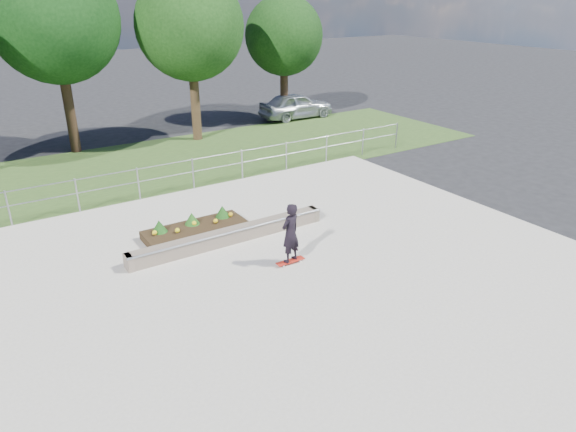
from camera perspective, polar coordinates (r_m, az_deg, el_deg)
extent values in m
plane|color=black|center=(13.07, 2.86, -6.83)|extent=(120.00, 120.00, 0.00)
cube|color=#2D471C|center=(22.18, -13.96, 5.53)|extent=(30.00, 8.00, 0.02)
cube|color=#ACA699|center=(13.06, 2.86, -6.72)|extent=(15.00, 15.00, 0.06)
cylinder|color=gray|center=(17.67, -28.62, 0.67)|extent=(0.06, 0.06, 1.20)
cylinder|color=#92949A|center=(17.86, -22.35, 2.06)|extent=(0.06, 0.06, 1.20)
cylinder|color=#93979B|center=(18.26, -16.27, 3.37)|extent=(0.06, 0.06, 1.20)
cylinder|color=gray|center=(18.87, -10.50, 4.58)|extent=(0.06, 0.06, 1.20)
cylinder|color=#97999F|center=(19.67, -5.12, 5.66)|extent=(0.06, 0.06, 1.20)
cylinder|color=gray|center=(20.63, -0.19, 6.61)|extent=(0.06, 0.06, 1.20)
cylinder|color=gray|center=(21.73, 4.29, 7.42)|extent=(0.06, 0.06, 1.20)
cylinder|color=#9C9EA4|center=(22.95, 8.32, 8.12)|extent=(0.06, 0.06, 1.20)
cylinder|color=gray|center=(24.28, 11.95, 8.70)|extent=(0.06, 0.06, 1.20)
cylinder|color=gray|center=(18.71, -10.62, 6.17)|extent=(20.00, 0.04, 0.04)
cylinder|color=#979A9F|center=(18.84, -10.52, 4.87)|extent=(20.00, 0.04, 0.04)
cylinder|color=black|center=(24.95, -23.02, 10.33)|extent=(0.44, 0.44, 3.38)
sphere|color=black|center=(24.48, -24.54, 19.28)|extent=(5.25, 5.25, 5.25)
cylinder|color=#362415|center=(25.55, -10.23, 11.81)|extent=(0.44, 0.44, 3.15)
sphere|color=black|center=(25.08, -10.86, 20.05)|extent=(4.90, 4.90, 4.90)
cylinder|color=black|center=(29.64, -0.43, 13.31)|extent=(0.44, 0.44, 2.70)
sphere|color=black|center=(29.25, -0.45, 19.40)|extent=(4.20, 4.20, 4.20)
cube|color=brown|center=(14.69, -6.42, -2.19)|extent=(6.00, 0.40, 0.40)
cylinder|color=#9B9EA3|center=(14.45, -6.09, -1.77)|extent=(6.00, 0.06, 0.06)
cube|color=#6B5B4F|center=(13.82, -17.23, -4.94)|extent=(0.15, 0.42, 0.40)
cube|color=brown|center=(16.06, 2.83, 0.24)|extent=(0.15, 0.42, 0.40)
cube|color=black|center=(15.32, -10.18, -1.62)|extent=(3.00, 1.20, 0.25)
sphere|color=yellow|center=(14.96, -14.60, -1.81)|extent=(0.14, 0.14, 0.14)
sphere|color=yellow|center=(14.96, -12.19, -1.57)|extent=(0.14, 0.14, 0.14)
sphere|color=yellow|center=(15.32, -10.39, -0.79)|extent=(0.14, 0.14, 0.14)
sphere|color=yellow|center=(15.37, -8.04, -0.56)|extent=(0.14, 0.14, 0.14)
sphere|color=gold|center=(15.77, -6.39, 0.17)|extent=(0.14, 0.14, 0.14)
cone|color=#144413|center=(15.11, -14.12, -1.09)|extent=(0.44, 0.44, 0.36)
cone|color=#1A4C15|center=(15.41, -10.64, -0.26)|extent=(0.44, 0.44, 0.36)
cone|color=#154213|center=(15.77, -7.30, 0.53)|extent=(0.44, 0.44, 0.36)
cylinder|color=silver|center=(13.37, -0.46, -5.63)|extent=(0.05, 0.03, 0.05)
cylinder|color=white|center=(13.50, -0.88, -5.31)|extent=(0.05, 0.03, 0.05)
cylinder|color=silver|center=(13.62, 1.39, -5.05)|extent=(0.05, 0.03, 0.05)
cylinder|color=silver|center=(13.75, 0.97, -4.75)|extent=(0.05, 0.03, 0.05)
cylinder|color=#9E9EA4|center=(13.43, -0.67, -5.37)|extent=(0.02, 0.18, 0.02)
cylinder|color=#A9A8AE|center=(13.68, 1.18, -4.80)|extent=(0.02, 0.18, 0.02)
cube|color=#AE2115|center=(13.54, 0.26, -5.01)|extent=(0.80, 0.21, 0.02)
imported|color=black|center=(13.17, 0.27, -1.90)|extent=(0.67, 0.53, 1.60)
imported|color=#A3A8AC|center=(29.87, 0.92, 12.18)|extent=(4.33, 1.80, 1.46)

